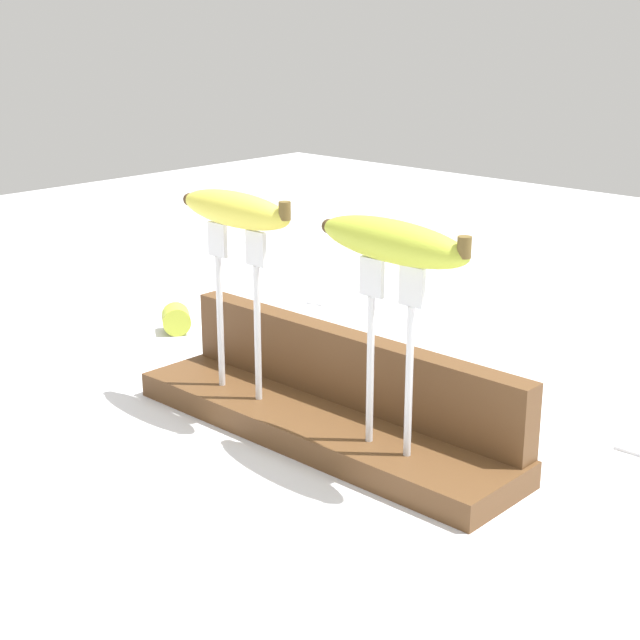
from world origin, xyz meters
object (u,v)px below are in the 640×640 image
(banana_chunk_near, at_px, (303,355))
(banana_chunk_far, at_px, (176,319))
(fork_stand_left, at_px, (238,295))
(fork_fallen_near, at_px, (304,309))
(banana_raised_right, at_px, (392,241))
(fork_stand_right, at_px, (390,339))
(banana_raised_left, at_px, (235,209))

(banana_chunk_near, distance_m, banana_chunk_far, 0.23)
(fork_stand_left, relative_size, banana_chunk_far, 3.43)
(fork_fallen_near, relative_size, banana_chunk_far, 3.58)
(fork_fallen_near, bearing_deg, banana_raised_right, -37.26)
(fork_stand_right, relative_size, banana_chunk_near, 2.69)
(fork_fallen_near, distance_m, banana_chunk_near, 0.24)
(fork_stand_right, distance_m, banana_raised_right, 0.09)
(banana_raised_right, bearing_deg, banana_chunk_near, 149.91)
(fork_stand_right, xyz_separation_m, fork_fallen_near, (-0.42, 0.32, -0.13))
(banana_raised_right, xyz_separation_m, banana_chunk_far, (-0.48, 0.13, -0.21))
(banana_raised_right, relative_size, banana_chunk_near, 2.66)
(fork_stand_left, xyz_separation_m, banana_chunk_near, (-0.05, 0.15, -0.12))
(banana_raised_left, height_order, banana_chunk_far, banana_raised_left)
(fork_stand_left, bearing_deg, fork_fallen_near, 123.80)
(banana_chunk_near, bearing_deg, fork_stand_right, -30.08)
(banana_raised_right, bearing_deg, fork_fallen_near, 142.74)
(banana_raised_left, distance_m, banana_chunk_far, 0.37)
(fork_stand_left, xyz_separation_m, fork_stand_right, (0.21, -0.00, -0.00))
(fork_stand_left, distance_m, fork_stand_right, 0.21)
(banana_chunk_near, bearing_deg, banana_chunk_far, -176.28)
(fork_stand_left, bearing_deg, banana_chunk_near, 107.51)
(banana_chunk_far, bearing_deg, fork_stand_left, -25.58)
(fork_fallen_near, height_order, banana_chunk_near, banana_chunk_near)
(banana_raised_left, bearing_deg, banana_chunk_near, 107.49)
(banana_chunk_far, bearing_deg, banana_raised_right, -15.29)
(fork_fallen_near, distance_m, banana_chunk_far, 0.20)
(fork_fallen_near, xyz_separation_m, banana_chunk_near, (0.17, -0.17, 0.02))
(banana_raised_left, height_order, banana_raised_right, same)
(fork_stand_left, relative_size, banana_raised_left, 1.10)
(fork_stand_left, xyz_separation_m, fork_fallen_near, (-0.21, 0.32, -0.13))
(fork_fallen_near, bearing_deg, banana_raised_left, -56.21)
(banana_raised_right, bearing_deg, banana_raised_left, -180.00)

